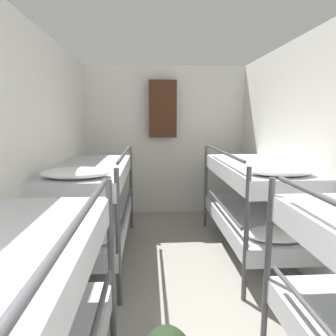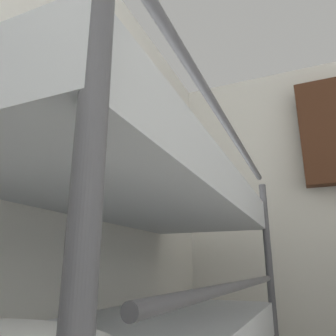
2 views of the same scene
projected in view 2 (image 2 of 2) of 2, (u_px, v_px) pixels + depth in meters
bunk_stack_left_far at (143, 260)px, 1.31m from camera, size 0.78×1.91×1.24m
hanging_coat at (328, 131)px, 2.69m from camera, size 0.44×0.12×0.90m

